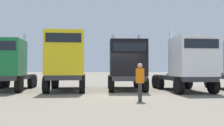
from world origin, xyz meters
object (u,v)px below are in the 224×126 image
semi_truck_black (127,65)px  visitor_in_hivis (140,79)px  semi_truck_green (7,64)px  semi_truck_white (188,64)px  semi_truck_yellow (66,61)px

semi_truck_black → visitor_in_hivis: semi_truck_black is taller
semi_truck_green → semi_truck_white: size_ratio=1.00×
semi_truck_yellow → semi_truck_black: 4.18m
semi_truck_green → visitor_in_hivis: size_ratio=3.48×
semi_truck_yellow → semi_truck_black: size_ratio=1.11×
semi_truck_yellow → semi_truck_white: size_ratio=1.04×
semi_truck_green → semi_truck_yellow: semi_truck_yellow is taller
semi_truck_green → semi_truck_black: bearing=85.7°
semi_truck_white → semi_truck_black: bearing=-111.7°
semi_truck_yellow → visitor_in_hivis: (4.58, -4.64, -1.01)m
semi_truck_white → visitor_in_hivis: semi_truck_white is taller
semi_truck_green → semi_truck_white: 12.18m
semi_truck_yellow → visitor_in_hivis: semi_truck_yellow is taller
semi_truck_white → visitor_in_hivis: bearing=-46.7°
semi_truck_green → semi_truck_yellow: bearing=79.5°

